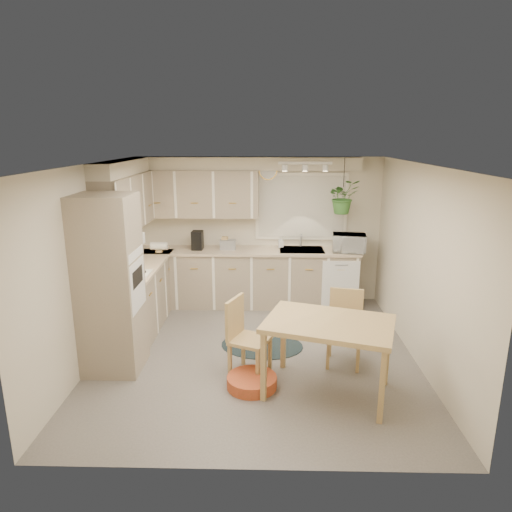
% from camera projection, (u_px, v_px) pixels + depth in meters
% --- Properties ---
extents(floor, '(4.20, 4.20, 0.00)m').
position_uv_depth(floor, '(255.00, 354.00, 5.87)').
color(floor, slate).
rests_on(floor, ground).
extents(ceiling, '(4.20, 4.20, 0.00)m').
position_uv_depth(ceiling, '(255.00, 164.00, 5.25)').
color(ceiling, silver).
rests_on(ceiling, wall_back).
extents(wall_back, '(4.00, 0.04, 2.40)m').
position_uv_depth(wall_back, '(259.00, 230.00, 7.59)').
color(wall_back, beige).
rests_on(wall_back, floor).
extents(wall_front, '(4.00, 0.04, 2.40)m').
position_uv_depth(wall_front, '(248.00, 338.00, 3.53)').
color(wall_front, beige).
rests_on(wall_front, floor).
extents(wall_left, '(0.04, 4.20, 2.40)m').
position_uv_depth(wall_left, '(93.00, 263.00, 5.61)').
color(wall_left, beige).
rests_on(wall_left, floor).
extents(wall_right, '(0.04, 4.20, 2.40)m').
position_uv_depth(wall_right, '(420.00, 266.00, 5.51)').
color(wall_right, beige).
rests_on(wall_right, floor).
extents(base_cab_left, '(0.60, 1.85, 0.90)m').
position_uv_depth(base_cab_left, '(140.00, 297.00, 6.64)').
color(base_cab_left, gray).
rests_on(base_cab_left, floor).
extents(base_cab_back, '(3.60, 0.60, 0.90)m').
position_uv_depth(base_cab_back, '(246.00, 278.00, 7.50)').
color(base_cab_back, gray).
rests_on(base_cab_back, floor).
extents(counter_left, '(0.64, 1.89, 0.04)m').
position_uv_depth(counter_left, '(139.00, 266.00, 6.52)').
color(counter_left, tan).
rests_on(counter_left, base_cab_left).
extents(counter_back, '(3.64, 0.64, 0.04)m').
position_uv_depth(counter_back, '(246.00, 251.00, 7.37)').
color(counter_back, tan).
rests_on(counter_back, base_cab_back).
extents(oven_stack, '(0.65, 0.65, 2.10)m').
position_uv_depth(oven_stack, '(110.00, 285.00, 5.28)').
color(oven_stack, gray).
rests_on(oven_stack, floor).
extents(wall_oven_face, '(0.02, 0.56, 0.58)m').
position_uv_depth(wall_oven_face, '(137.00, 285.00, 5.27)').
color(wall_oven_face, silver).
rests_on(wall_oven_face, oven_stack).
extents(upper_cab_left, '(0.35, 2.00, 0.75)m').
position_uv_depth(upper_cab_left, '(128.00, 202.00, 6.41)').
color(upper_cab_left, gray).
rests_on(upper_cab_left, wall_left).
extents(upper_cab_back, '(2.00, 0.35, 0.75)m').
position_uv_depth(upper_cab_back, '(196.00, 194.00, 7.28)').
color(upper_cab_back, gray).
rests_on(upper_cab_back, wall_back).
extents(soffit_left, '(0.30, 2.00, 0.20)m').
position_uv_depth(soffit_left, '(123.00, 167.00, 6.29)').
color(soffit_left, beige).
rests_on(soffit_left, wall_left).
extents(soffit_back, '(3.60, 0.30, 0.20)m').
position_uv_depth(soffit_back, '(246.00, 163.00, 7.17)').
color(soffit_back, beige).
rests_on(soffit_back, wall_back).
extents(cooktop, '(0.52, 0.58, 0.02)m').
position_uv_depth(cooktop, '(128.00, 276.00, 5.95)').
color(cooktop, silver).
rests_on(cooktop, counter_left).
extents(range_hood, '(0.40, 0.60, 0.14)m').
position_uv_depth(range_hood, '(123.00, 242.00, 5.84)').
color(range_hood, silver).
rests_on(range_hood, upper_cab_left).
extents(window_blinds, '(1.40, 0.02, 1.00)m').
position_uv_depth(window_blinds, '(301.00, 207.00, 7.44)').
color(window_blinds, white).
rests_on(window_blinds, wall_back).
extents(window_frame, '(1.50, 0.02, 1.10)m').
position_uv_depth(window_frame, '(301.00, 207.00, 7.45)').
color(window_frame, silver).
rests_on(window_frame, wall_back).
extents(sink, '(0.70, 0.48, 0.10)m').
position_uv_depth(sink, '(302.00, 252.00, 7.36)').
color(sink, '#96989D').
rests_on(sink, counter_back).
extents(dishwasher_front, '(0.58, 0.02, 0.83)m').
position_uv_depth(dishwasher_front, '(340.00, 287.00, 7.17)').
color(dishwasher_front, silver).
rests_on(dishwasher_front, base_cab_back).
extents(track_light_bar, '(0.80, 0.04, 0.04)m').
position_uv_depth(track_light_bar, '(305.00, 163.00, 6.75)').
color(track_light_bar, silver).
rests_on(track_light_bar, ceiling).
extents(wall_clock, '(0.30, 0.03, 0.30)m').
position_uv_depth(wall_clock, '(268.00, 171.00, 7.31)').
color(wall_clock, gold).
rests_on(wall_clock, wall_back).
extents(dining_table, '(1.52, 1.24, 0.83)m').
position_uv_depth(dining_table, '(327.00, 357.00, 4.90)').
color(dining_table, tan).
rests_on(dining_table, floor).
extents(chair_left, '(0.57, 0.57, 0.92)m').
position_uv_depth(chair_left, '(250.00, 338.00, 5.26)').
color(chair_left, tan).
rests_on(chair_left, floor).
extents(chair_back, '(0.50, 0.50, 0.91)m').
position_uv_depth(chair_back, '(345.00, 329.00, 5.50)').
color(chair_back, tan).
rests_on(chair_back, floor).
extents(braided_rug, '(1.19, 0.95, 0.01)m').
position_uv_depth(braided_rug, '(262.00, 345.00, 6.10)').
color(braided_rug, black).
rests_on(braided_rug, floor).
extents(pet_bed, '(0.74, 0.74, 0.13)m').
position_uv_depth(pet_bed, '(252.00, 382.00, 5.08)').
color(pet_bed, '#C44227').
rests_on(pet_bed, floor).
extents(microwave, '(0.54, 0.35, 0.35)m').
position_uv_depth(microwave, '(349.00, 241.00, 7.19)').
color(microwave, silver).
rests_on(microwave, counter_back).
extents(soap_bottle, '(0.10, 0.19, 0.08)m').
position_uv_depth(soap_bottle, '(281.00, 245.00, 7.49)').
color(soap_bottle, silver).
rests_on(soap_bottle, counter_back).
extents(hanging_plant, '(0.60, 0.63, 0.41)m').
position_uv_depth(hanging_plant, '(343.00, 200.00, 7.03)').
color(hanging_plant, '#366C2B').
rests_on(hanging_plant, ceiling).
extents(coffee_maker, '(0.18, 0.21, 0.30)m').
position_uv_depth(coffee_maker, '(197.00, 240.00, 7.35)').
color(coffee_maker, black).
rests_on(coffee_maker, counter_back).
extents(toaster, '(0.26, 0.15, 0.15)m').
position_uv_depth(toaster, '(228.00, 244.00, 7.38)').
color(toaster, '#96989D').
rests_on(toaster, counter_back).
extents(knife_block, '(0.10, 0.10, 0.20)m').
position_uv_depth(knife_block, '(225.00, 243.00, 7.40)').
color(knife_block, tan).
rests_on(knife_block, counter_back).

